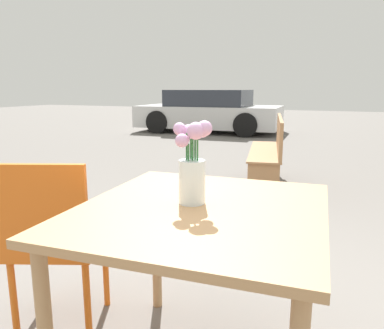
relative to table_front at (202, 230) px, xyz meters
The scene contains 5 objects.
table_front is the anchor object (origin of this frame).
flower_vase 0.24m from the table_front, 152.17° to the left, with size 0.16×0.14×0.32m.
cafe_chair 0.76m from the table_front, behind, with size 0.52×0.52×0.87m.
bench_near 3.23m from the table_front, 96.87° to the left, with size 0.67×1.60×0.85m.
parked_car 9.01m from the table_front, 110.59° to the left, with size 3.93×2.04×1.14m.
Camera 1 is at (0.50, -1.25, 1.18)m, focal length 35.00 mm.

